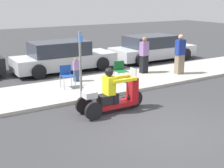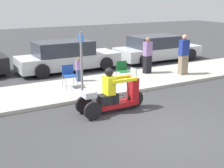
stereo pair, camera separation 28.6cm
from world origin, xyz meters
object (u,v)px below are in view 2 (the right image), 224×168
object	(u,v)px
spectator_with_child	(79,70)
spectator_far_back	(184,55)
parked_car_lot_far	(67,57)
motorcycle_trike	(112,96)
folding_chair_set_back	(123,69)
spectator_mid_group	(147,56)
folding_chair_curbside	(69,74)
street_sign	(82,62)
parked_car_lot_right	(157,48)

from	to	relation	value
spectator_with_child	spectator_far_back	size ratio (longest dim) A/B	0.56
parked_car_lot_far	motorcycle_trike	bearing A→B (deg)	-98.30
spectator_far_back	folding_chair_set_back	xyz separation A→B (m)	(-2.96, 0.21, -0.33)
spectator_mid_group	spectator_with_child	bearing A→B (deg)	176.25
spectator_mid_group	parked_car_lot_far	world-z (taller)	spectator_mid_group
folding_chair_curbside	spectator_mid_group	bearing A→B (deg)	5.27
spectator_mid_group	street_sign	bearing A→B (deg)	-156.20
motorcycle_trike	spectator_far_back	world-z (taller)	spectator_far_back
motorcycle_trike	spectator_mid_group	bearing A→B (deg)	41.73
spectator_with_child	folding_chair_set_back	world-z (taller)	spectator_with_child
parked_car_lot_right	spectator_far_back	bearing A→B (deg)	-110.01
folding_chair_set_back	street_sign	world-z (taller)	street_sign
motorcycle_trike	parked_car_lot_right	distance (m)	8.48
motorcycle_trike	spectator_far_back	distance (m)	5.36
spectator_mid_group	folding_chair_set_back	distance (m)	1.91
motorcycle_trike	spectator_mid_group	xyz separation A→B (m)	(3.61, 3.22, 0.39)
spectator_with_child	spectator_mid_group	xyz separation A→B (m)	(3.21, -0.21, 0.31)
parked_car_lot_far	street_sign	bearing A→B (deg)	-105.14
motorcycle_trike	folding_chair_curbside	world-z (taller)	motorcycle_trike
motorcycle_trike	parked_car_lot_right	bearing A→B (deg)	43.59
motorcycle_trike	spectator_far_back	xyz separation A→B (m)	(4.83, 2.26, 0.46)
spectator_mid_group	folding_chair_curbside	size ratio (longest dim) A/B	1.95
street_sign	spectator_far_back	bearing A→B (deg)	8.57
spectator_with_child	folding_chair_curbside	distance (m)	0.86
spectator_far_back	parked_car_lot_right	xyz separation A→B (m)	(1.31, 3.59, -0.30)
folding_chair_curbside	motorcycle_trike	bearing A→B (deg)	-84.88
spectator_with_child	parked_car_lot_right	size ratio (longest dim) A/B	0.20
parked_car_lot_far	parked_car_lot_right	world-z (taller)	parked_car_lot_far
motorcycle_trike	folding_chair_curbside	size ratio (longest dim) A/B	2.67
spectator_with_child	street_sign	xyz separation A→B (m)	(-0.72, -1.95, 0.73)
parked_car_lot_far	street_sign	distance (m)	4.59
spectator_with_child	spectator_far_back	xyz separation A→B (m)	(4.44, -1.17, 0.37)
motorcycle_trike	spectator_with_child	distance (m)	3.45
motorcycle_trike	folding_chair_set_back	size ratio (longest dim) A/B	2.67
spectator_mid_group	folding_chair_set_back	bearing A→B (deg)	-156.54
spectator_with_child	parked_car_lot_right	xyz separation A→B (m)	(5.75, 2.42, 0.07)
motorcycle_trike	folding_chair_set_back	xyz separation A→B (m)	(1.87, 2.47, 0.13)
spectator_far_back	folding_chair_curbside	size ratio (longest dim) A/B	2.11
folding_chair_set_back	spectator_with_child	bearing A→B (deg)	146.93
spectator_mid_group	spectator_far_back	distance (m)	1.56
spectator_far_back	spectator_with_child	bearing A→B (deg)	165.23
motorcycle_trike	street_sign	bearing A→B (deg)	102.60
spectator_mid_group	folding_chair_set_back	world-z (taller)	spectator_mid_group
spectator_with_child	folding_chair_set_back	distance (m)	1.77
spectator_with_child	street_sign	world-z (taller)	street_sign
parked_car_lot_right	street_sign	bearing A→B (deg)	-146.00
motorcycle_trike	folding_chair_curbside	distance (m)	2.88
spectator_with_child	spectator_mid_group	bearing A→B (deg)	-3.75
motorcycle_trike	spectator_with_child	world-z (taller)	motorcycle_trike
spectator_mid_group	motorcycle_trike	bearing A→B (deg)	-138.27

